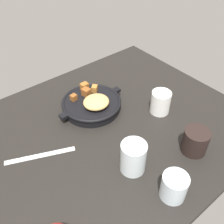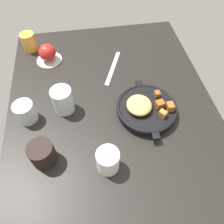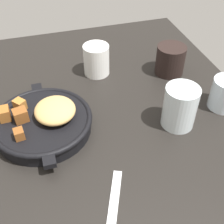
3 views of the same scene
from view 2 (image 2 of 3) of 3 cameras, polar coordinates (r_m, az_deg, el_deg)
ground_plane at (r=81.94cm, az=-0.05°, el=1.21°), size 100.04×76.03×2.40cm
cast_iron_skillet at (r=78.01cm, az=8.90°, el=0.91°), size 25.70×21.42×6.57cm
saucer_plate at (r=101.96cm, az=-16.06°, el=13.02°), size 10.96×10.96×0.60cm
red_apple at (r=99.56cm, az=-16.58°, el=14.70°), size 7.20×7.20×7.20cm
butter_knife at (r=94.59cm, az=0.22°, el=11.54°), size 19.90×9.72×0.36cm
white_creamer_pitcher at (r=65.37cm, az=-1.09°, el=-12.58°), size 6.84×6.84×8.23cm
juice_glass_amber at (r=108.20cm, az=-20.86°, el=16.74°), size 6.20×6.20×8.02cm
water_glass_short at (r=80.22cm, az=-21.69°, el=-0.02°), size 6.87×6.87×7.48cm
water_glass_tall at (r=78.23cm, az=-12.75°, el=3.02°), size 7.29×7.29×9.68cm
coffee_mug_dark at (r=69.64cm, az=-17.74°, el=-10.37°), size 7.72×7.72×7.85cm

